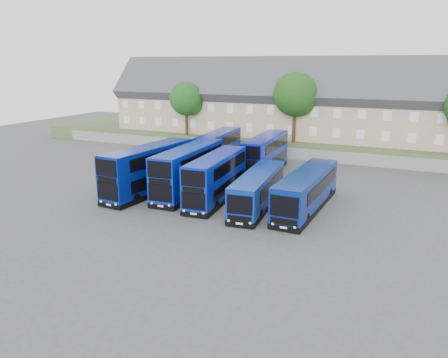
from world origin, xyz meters
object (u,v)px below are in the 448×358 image
dd_front_mid (189,171)px  coach_east_a (258,190)px  dd_front_left (149,171)px  tree_west (187,100)px  tree_mid (296,96)px

dd_front_mid → coach_east_a: 7.60m
dd_front_left → tree_west: size_ratio=1.51×
dd_front_left → tree_mid: size_ratio=1.26×
dd_front_left → coach_east_a: size_ratio=1.02×
dd_front_mid → tree_west: size_ratio=1.48×
dd_front_mid → tree_mid: (4.59, 20.91, 5.88)m
tree_west → coach_east_a: bearing=-48.8°
coach_east_a → tree_mid: tree_mid is taller
dd_front_mid → tree_mid: bearing=74.9°
dd_front_left → dd_front_mid: bearing=27.3°
dd_front_mid → coach_east_a: size_ratio=1.00×
coach_east_a → tree_west: size_ratio=1.48×
dd_front_left → coach_east_a: 11.05m
dd_front_left → coach_east_a: bearing=6.5°
tree_mid → dd_front_mid: bearing=-102.4°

